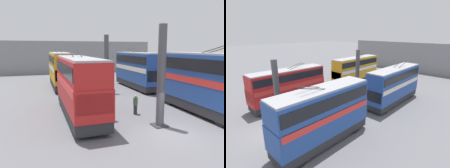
# 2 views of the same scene
# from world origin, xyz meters

# --- Properties ---
(ground_plane) EXTENTS (240.00, 240.00, 0.00)m
(ground_plane) POSITION_xyz_m (0.00, 0.00, 0.00)
(ground_plane) COLOR slate
(depot_back_wall) EXTENTS (0.50, 36.00, 7.06)m
(depot_back_wall) POSITION_xyz_m (37.59, 0.00, 3.53)
(depot_back_wall) COLOR gray
(depot_back_wall) RESTS_ON ground_plane
(support_column_near) EXTENTS (1.03, 1.03, 7.16)m
(support_column_near) POSITION_xyz_m (1.55, 0.00, 3.45)
(support_column_near) COLOR #4C4C51
(support_column_near) RESTS_ON ground_plane
(support_column_far) EXTENTS (1.03, 1.03, 7.16)m
(support_column_far) POSITION_xyz_m (14.24, 0.00, 3.45)
(support_column_far) COLOR #4C4C51
(support_column_far) RESTS_ON ground_plane
(bus_left_near) EXTENTS (9.52, 2.54, 5.78)m
(bus_left_near) POSITION_xyz_m (3.12, -5.04, 2.94)
(bus_left_near) COLOR black
(bus_left_near) RESTS_ON ground_plane
(bus_left_far) EXTENTS (10.38, 2.54, 5.57)m
(bus_left_far) POSITION_xyz_m (16.00, -5.04, 2.81)
(bus_left_far) COLOR black
(bus_left_far) RESTS_ON ground_plane
(bus_right_mid) EXTENTS (10.47, 2.54, 5.45)m
(bus_right_mid) POSITION_xyz_m (5.71, 5.04, 2.76)
(bus_right_mid) COLOR black
(bus_right_mid) RESTS_ON ground_plane
(bus_right_far) EXTENTS (10.80, 2.54, 5.55)m
(bus_right_far) POSITION_xyz_m (20.21, 5.04, 2.81)
(bus_right_far) COLOR black
(bus_right_far) RESTS_ON ground_plane
(person_by_right_row) EXTENTS (0.29, 0.45, 1.81)m
(person_by_right_row) POSITION_xyz_m (3.67, 2.91, 0.97)
(person_by_right_row) COLOR #384251
(person_by_right_row) RESTS_ON ground_plane
(person_aisle_midway) EXTENTS (0.46, 0.47, 1.67)m
(person_aisle_midway) POSITION_xyz_m (4.69, 0.46, 0.88)
(person_aisle_midway) COLOR #2D2D33
(person_aisle_midway) RESTS_ON ground_plane
(oil_drum) EXTENTS (0.63, 0.63, 0.95)m
(oil_drum) POSITION_xyz_m (12.91, 2.65, 0.47)
(oil_drum) COLOR #424C56
(oil_drum) RESTS_ON ground_plane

